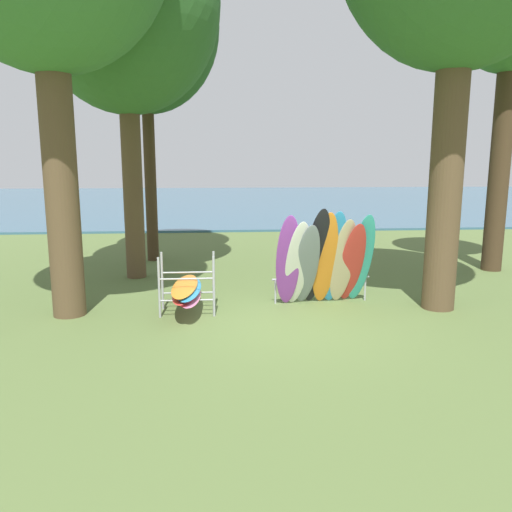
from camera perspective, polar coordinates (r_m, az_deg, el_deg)
ground_plane at (r=10.06m, az=3.56°, el=-7.61°), size 80.00×80.00×0.00m
lake_water at (r=40.63m, az=-2.61°, el=6.28°), size 80.00×36.00×0.10m
tree_far_left_back at (r=16.82m, az=-12.40°, el=23.86°), size 4.43×4.43×9.64m
tree_far_right_back at (r=14.54m, az=-14.53°, el=25.78°), size 4.80×4.80×9.83m
leaning_board_pile at (r=11.07m, az=7.73°, el=-0.57°), size 2.24×1.13×2.21m
board_storage_rack at (r=10.73m, az=-7.74°, el=-3.77°), size 1.15×2.12×1.25m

